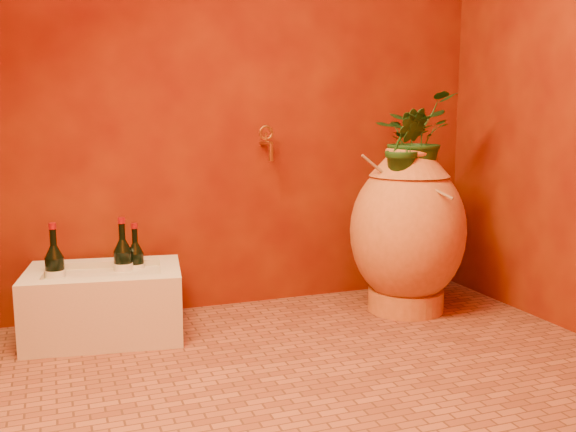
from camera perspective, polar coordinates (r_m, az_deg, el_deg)
name	(u,v)px	position (r m, az deg, el deg)	size (l,w,h in m)	color
floor	(325,373)	(2.54, 3.28, -13.78)	(2.50, 2.50, 0.00)	brown
wall_back	(247,59)	(3.29, -3.70, 13.73)	(2.50, 0.02, 2.50)	#550C04
amphora	(408,231)	(3.24, 10.58, -1.29)	(0.59, 0.60, 0.82)	#CA7A39
stone_basin	(105,304)	(2.99, -15.97, -7.54)	(0.72, 0.55, 0.31)	beige
wine_bottle_a	(123,266)	(3.02, -14.42, -4.37)	(0.09, 0.09, 0.35)	black
wine_bottle_b	(136,267)	(3.06, -13.37, -4.41)	(0.08, 0.08, 0.32)	black
wine_bottle_c	(55,273)	(2.99, -19.99, -4.82)	(0.08, 0.08, 0.35)	black
wall_tap	(267,142)	(3.22, -1.86, 6.63)	(0.08, 0.16, 0.17)	#9F6A24
plant_main	(414,137)	(3.22, 11.13, 6.89)	(0.39, 0.34, 0.44)	#184318
plant_side	(406,146)	(3.10, 10.44, 6.11)	(0.20, 0.16, 0.36)	#184318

